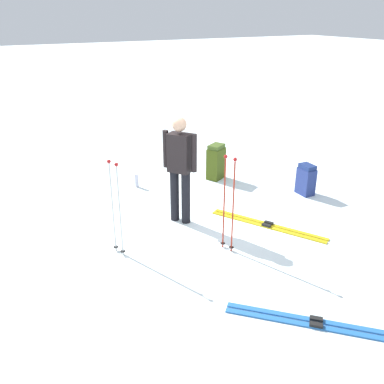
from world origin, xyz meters
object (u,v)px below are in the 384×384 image
at_px(skier_standing, 180,165).
at_px(thermos_bottle, 137,181).
at_px(ski_poles_planted_far, 229,200).
at_px(backpack_large_dark, 216,162).
at_px(ski_pair_far, 267,225).
at_px(backpack_bright, 306,180).
at_px(ski_poles_planted_near, 116,204).
at_px(ski_pair_near, 316,323).

distance_m(skier_standing, thermos_bottle, 1.85).
bearing_deg(ski_poles_planted_far, backpack_large_dark, -28.13).
relative_size(ski_pair_far, thermos_bottle, 6.70).
height_order(ski_pair_far, backpack_bright, backpack_bright).
distance_m(skier_standing, ski_pair_far, 1.68).
distance_m(ski_pair_far, ski_poles_planted_near, 2.46).
relative_size(ski_pair_near, thermos_bottle, 5.86).
distance_m(ski_pair_near, ski_pair_far, 2.27).
relative_size(ski_pair_near, ski_poles_planted_near, 1.12).
bearing_deg(ski_pair_far, thermos_bottle, 26.21).
xyz_separation_m(backpack_bright, ski_poles_planted_far, (-0.96, 2.33, 0.49)).
relative_size(backpack_large_dark, backpack_bright, 1.23).
distance_m(skier_standing, ski_poles_planted_far, 1.13).
xyz_separation_m(skier_standing, backpack_bright, (-0.14, -2.51, -0.67)).
relative_size(ski_pair_near, ski_pair_far, 0.87).
distance_m(ski_poles_planted_near, ski_poles_planted_far, 1.52).
relative_size(ski_pair_near, ski_poles_planted_far, 1.09).
relative_size(ski_pair_far, backpack_bright, 3.04).
bearing_deg(ski_pair_far, backpack_bright, -63.83).
height_order(skier_standing, thermos_bottle, skier_standing).
relative_size(ski_pair_far, ski_poles_planted_near, 1.28).
xyz_separation_m(backpack_large_dark, backpack_bright, (-1.46, -1.03, -0.07)).
bearing_deg(backpack_large_dark, thermos_bottle, 77.90).
bearing_deg(thermos_bottle, ski_poles_planted_far, -174.29).
xyz_separation_m(ski_pair_far, backpack_large_dark, (2.14, -0.35, 0.33)).
bearing_deg(backpack_bright, skier_standing, 86.86).
bearing_deg(ski_pair_far, skier_standing, 53.95).
xyz_separation_m(backpack_large_dark, thermos_bottle, (0.34, 1.57, -0.22)).
xyz_separation_m(ski_poles_planted_far, thermos_bottle, (2.75, 0.28, -0.64)).
bearing_deg(backpack_large_dark, backpack_bright, -144.61).
bearing_deg(backpack_bright, thermos_bottle, 55.44).
height_order(ski_pair_near, ski_poles_planted_far, ski_poles_planted_far).
xyz_separation_m(backpack_bright, thermos_bottle, (1.79, 2.60, -0.15)).
bearing_deg(skier_standing, thermos_bottle, 3.24).
relative_size(skier_standing, backpack_bright, 2.97).
bearing_deg(skier_standing, ski_pair_near, -176.44).
bearing_deg(ski_poles_planted_near, backpack_bright, -84.99).
height_order(skier_standing, backpack_large_dark, skier_standing).
distance_m(ski_pair_near, thermos_bottle, 4.54).
bearing_deg(ski_pair_near, backpack_large_dark, -17.15).
relative_size(ski_poles_planted_far, thermos_bottle, 5.36).
bearing_deg(backpack_large_dark, skier_standing, 131.82).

